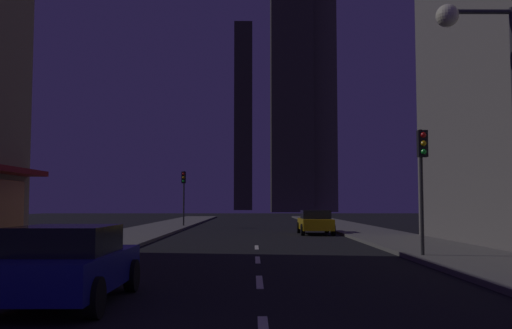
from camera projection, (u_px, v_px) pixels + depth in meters
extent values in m
cube|color=black|center=(255.00, 233.00, 36.87)|extent=(78.00, 136.00, 0.10)
cube|color=#605E59|center=(362.00, 231.00, 36.91)|extent=(4.00, 76.00, 0.15)
cube|color=#605E59|center=(149.00, 231.00, 36.84)|extent=(4.00, 76.00, 0.15)
cube|color=silver|center=(259.00, 282.00, 13.33)|extent=(0.16, 2.20, 0.01)
cube|color=silver|center=(258.00, 260.00, 18.52)|extent=(0.16, 2.20, 0.01)
cube|color=silver|center=(257.00, 247.00, 23.70)|extent=(0.16, 2.20, 0.01)
cube|color=#302E24|center=(243.00, 116.00, 158.12)|extent=(5.02, 7.35, 52.48)
cube|color=#3C392D|center=(291.00, 67.00, 121.95)|extent=(8.88, 7.86, 62.95)
cube|color=#524E3D|center=(323.00, 92.00, 125.22)|extent=(5.40, 7.53, 53.45)
cube|color=navy|center=(69.00, 270.00, 10.50)|extent=(1.80, 4.20, 0.65)
cube|color=black|center=(66.00, 241.00, 10.34)|extent=(1.64, 2.00, 0.55)
cylinder|color=black|center=(48.00, 276.00, 11.88)|extent=(0.22, 0.68, 0.68)
cylinder|color=black|center=(132.00, 276.00, 11.89)|extent=(0.22, 0.68, 0.68)
cylinder|color=black|center=(95.00, 298.00, 9.09)|extent=(0.22, 0.68, 0.68)
sphere|color=white|center=(74.00, 257.00, 12.55)|extent=(0.18, 0.18, 0.18)
sphere|color=white|center=(123.00, 257.00, 12.56)|extent=(0.18, 0.18, 0.18)
cube|color=gold|center=(315.00, 224.00, 33.91)|extent=(1.80, 4.20, 0.65)
cube|color=black|center=(315.00, 215.00, 33.75)|extent=(1.64, 2.00, 0.55)
cylinder|color=black|center=(299.00, 228.00, 35.28)|extent=(0.22, 0.68, 0.68)
cylinder|color=black|center=(327.00, 228.00, 35.29)|extent=(0.22, 0.68, 0.68)
cylinder|color=black|center=(303.00, 230.00, 32.49)|extent=(0.22, 0.68, 0.68)
cylinder|color=black|center=(333.00, 230.00, 32.50)|extent=(0.22, 0.68, 0.68)
sphere|color=white|center=(303.00, 222.00, 35.96)|extent=(0.18, 0.18, 0.18)
sphere|color=white|center=(320.00, 222.00, 35.96)|extent=(0.18, 0.18, 0.18)
cylinder|color=gold|center=(111.00, 239.00, 22.79)|extent=(0.22, 0.22, 0.55)
sphere|color=gold|center=(112.00, 232.00, 22.81)|extent=(0.21, 0.21, 0.21)
cylinder|color=gold|center=(111.00, 245.00, 22.77)|extent=(0.30, 0.30, 0.06)
cylinder|color=gold|center=(107.00, 238.00, 22.79)|extent=(0.10, 0.10, 0.10)
cylinder|color=gold|center=(115.00, 238.00, 22.79)|extent=(0.10, 0.10, 0.10)
cylinder|color=#2D2D2D|center=(422.00, 192.00, 18.85)|extent=(0.12, 0.12, 4.20)
cube|color=black|center=(422.00, 144.00, 18.76)|extent=(0.32, 0.24, 0.90)
sphere|color=red|center=(423.00, 135.00, 18.65)|extent=(0.18, 0.18, 0.18)
sphere|color=#F2B20C|center=(424.00, 143.00, 18.63)|extent=(0.18, 0.18, 0.18)
sphere|color=#19D833|center=(424.00, 152.00, 18.61)|extent=(0.18, 0.18, 0.18)
cylinder|color=#2D2D2D|center=(184.00, 198.00, 43.36)|extent=(0.12, 0.12, 4.20)
cube|color=black|center=(184.00, 177.00, 43.27)|extent=(0.32, 0.24, 0.90)
sphere|color=red|center=(183.00, 174.00, 43.16)|extent=(0.18, 0.18, 0.18)
sphere|color=#F2B20C|center=(183.00, 177.00, 43.14)|extent=(0.18, 0.18, 0.18)
sphere|color=#19D833|center=(183.00, 181.00, 43.12)|extent=(0.18, 0.18, 0.18)
cylinder|color=#38383D|center=(480.00, 12.00, 13.77)|extent=(1.60, 0.12, 0.12)
sphere|color=#FCF7CC|center=(447.00, 16.00, 13.76)|extent=(0.56, 0.56, 0.56)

